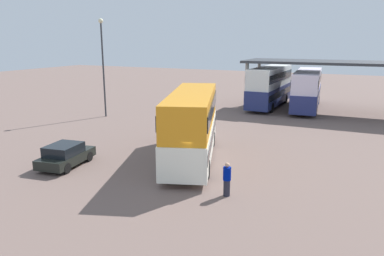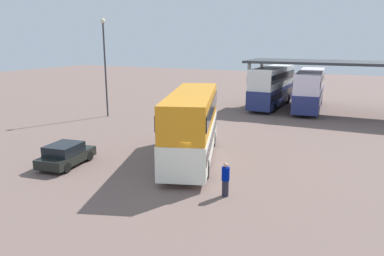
{
  "view_description": "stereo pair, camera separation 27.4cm",
  "coord_description": "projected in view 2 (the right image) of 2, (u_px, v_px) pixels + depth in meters",
  "views": [
    {
      "loc": [
        8.54,
        -16.43,
        7.26
      ],
      "look_at": [
        -0.92,
        3.45,
        2.0
      ],
      "focal_mm": 34.52,
      "sensor_mm": 36.0,
      "label": 1
    },
    {
      "loc": [
        8.78,
        -16.31,
        7.26
      ],
      "look_at": [
        -0.92,
        3.45,
        2.0
      ],
      "focal_mm": 34.52,
      "sensor_mm": 36.0,
      "label": 2
    }
  ],
  "objects": [
    {
      "name": "double_decker_mid_row",
      "position": [
        310.0,
        88.0,
        39.34
      ],
      "size": [
        3.51,
        11.56,
        4.09
      ],
      "rotation": [
        0.0,
        0.0,
        1.66
      ],
      "color": "navy",
      "rests_on": "ground_plane"
    },
    {
      "name": "pedestrian_waiting",
      "position": [
        225.0,
        180.0,
        17.44
      ],
      "size": [
        0.38,
        0.38,
        1.67
      ],
      "rotation": [
        0.0,
        0.0,
        1.12
      ],
      "color": "#262633",
      "rests_on": "ground_plane"
    },
    {
      "name": "lamppost_tall",
      "position": [
        105.0,
        57.0,
        34.8
      ],
      "size": [
        0.44,
        0.44,
        9.2
      ],
      "color": "#33353A",
      "rests_on": "ground_plane"
    },
    {
      "name": "double_decker_main",
      "position": [
        192.0,
        123.0,
        22.58
      ],
      "size": [
        5.76,
        10.4,
        4.2
      ],
      "rotation": [
        0.0,
        0.0,
        1.91
      ],
      "color": "white",
      "rests_on": "ground_plane"
    },
    {
      "name": "ground_plane",
      "position": [
        179.0,
        180.0,
        19.69
      ],
      "size": [
        140.0,
        140.0,
        0.0
      ],
      "primitive_type": "plane",
      "color": "#715B53"
    },
    {
      "name": "parked_hatchback",
      "position": [
        66.0,
        155.0,
        21.77
      ],
      "size": [
        2.26,
        3.84,
        1.35
      ],
      "rotation": [
        0.0,
        0.0,
        1.71
      ],
      "color": "black",
      "rests_on": "ground_plane"
    },
    {
      "name": "depot_canopy",
      "position": [
        364.0,
        65.0,
        35.41
      ],
      "size": [
        22.57,
        6.63,
        5.22
      ],
      "rotation": [
        0.0,
        0.0,
        0.02
      ],
      "color": "#33353A",
      "rests_on": "ground_plane"
    },
    {
      "name": "double_decker_near_canopy",
      "position": [
        272.0,
        85.0,
        40.63
      ],
      "size": [
        2.66,
        10.51,
        4.39
      ],
      "rotation": [
        0.0,
        0.0,
        1.56
      ],
      "color": "navy",
      "rests_on": "ground_plane"
    }
  ]
}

